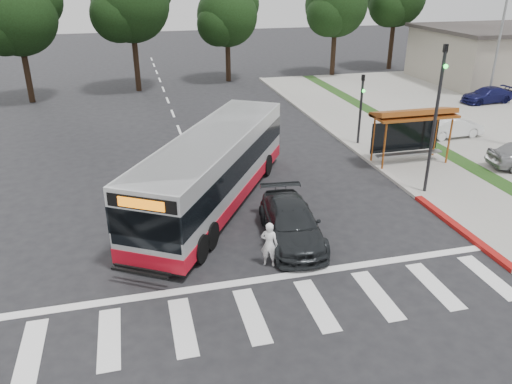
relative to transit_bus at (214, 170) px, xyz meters
name	(u,v)px	position (x,y,z in m)	size (l,w,h in m)	color
ground	(220,235)	(-0.30, -2.76, -1.53)	(140.00, 140.00, 0.00)	black
sidewalk_east	(384,145)	(10.70, 5.24, -1.47)	(4.00, 40.00, 0.12)	gray
curb_east	(352,147)	(8.70, 5.24, -1.46)	(0.30, 40.00, 0.15)	#9E9991
curb_east_red	(460,229)	(8.70, -4.76, -1.46)	(0.32, 6.00, 0.15)	maroon
commercial_building	(506,56)	(29.70, 19.24, 0.67)	(14.00, 10.00, 4.40)	gray
building_roof_cap	(512,28)	(29.70, 19.24, 3.02)	(14.60, 10.60, 0.30)	#383330
crosswalk_ladder	(252,315)	(-0.30, -7.76, -1.53)	(18.00, 2.60, 0.01)	silver
bus_shelter	(413,119)	(10.50, 2.34, 0.82)	(4.20, 1.60, 2.86)	#9D4D1A
traffic_signal_ne_tall	(437,109)	(9.30, -1.27, 2.34)	(0.18, 0.37, 6.50)	black
traffic_signal_ne_short	(361,102)	(9.30, 5.73, 0.94)	(0.18, 0.37, 4.00)	black
lot_light_mid	(503,19)	(23.70, 13.24, 4.37)	(1.90, 0.35, 9.01)	gray
tree_ne_a	(337,4)	(15.77, 25.30, 4.86)	(6.16, 5.74, 9.30)	black
tree_north_a	(132,2)	(-2.22, 23.31, 5.39)	(6.60, 6.15, 10.17)	black
tree_north_b	(228,15)	(5.77, 25.30, 4.13)	(5.72, 5.33, 8.43)	black
tree_north_c	(18,14)	(-10.23, 21.30, 4.76)	(6.16, 5.74, 9.30)	black
transit_bus	(214,170)	(0.00, 0.00, 0.00)	(2.57, 11.87, 3.07)	silver
pedestrian	(269,244)	(0.92, -5.26, -0.73)	(0.59, 0.38, 1.61)	white
dark_sedan	(291,223)	(2.20, -3.77, -0.85)	(1.93, 4.74, 1.38)	#212427
parked_car_1	(452,127)	(15.20, 5.50, -0.83)	(1.27, 3.65, 1.20)	white
parked_car_3	(487,95)	(22.68, 12.19, -0.86)	(1.60, 3.94, 1.14)	#15174B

